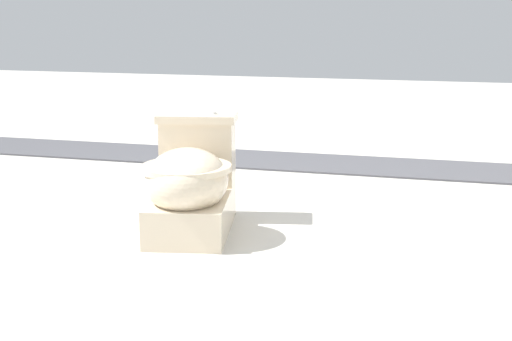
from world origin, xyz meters
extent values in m
plane|color=beige|center=(0.00, 0.00, 0.00)|extent=(14.00, 14.00, 0.00)
cube|color=#4C4C51|center=(-1.29, 0.50, 0.01)|extent=(0.56, 8.00, 0.01)
cube|color=beige|center=(0.26, -0.02, 0.09)|extent=(0.65, 0.45, 0.17)
ellipsoid|color=beige|center=(0.36, 0.00, 0.26)|extent=(0.50, 0.44, 0.28)
cylinder|color=beige|center=(0.36, 0.00, 0.32)|extent=(0.46, 0.46, 0.03)
cube|color=beige|center=(0.06, -0.06, 0.32)|extent=(0.24, 0.37, 0.30)
cube|color=beige|center=(0.06, -0.06, 0.49)|extent=(0.27, 0.40, 0.04)
cylinder|color=silver|center=(0.04, 0.02, 0.51)|extent=(0.02, 0.02, 0.01)
camera|label=1|loc=(3.17, 1.06, 0.99)|focal=50.00mm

